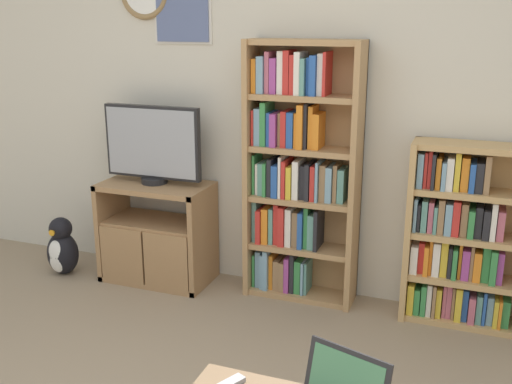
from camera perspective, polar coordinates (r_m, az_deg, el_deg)
name	(u,v)px	position (r m, az deg, el deg)	size (l,w,h in m)	color
wall_back	(295,98)	(3.93, 3.76, 8.93)	(7.03, 0.09, 2.60)	beige
tv_stand	(156,233)	(4.27, -9.50, -3.85)	(0.76, 0.42, 0.71)	#9E754C
television	(153,145)	(4.14, -9.82, 4.47)	(0.70, 0.18, 0.54)	black
bookshelf_tall	(297,174)	(3.85, 3.91, 1.71)	(0.73, 0.26, 1.68)	tan
bookshelf_short	(464,240)	(3.79, 19.17, -4.34)	(0.74, 0.26, 1.12)	tan
penguin_figurine	(62,249)	(4.58, -18.02, -5.15)	(0.23, 0.21, 0.43)	black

